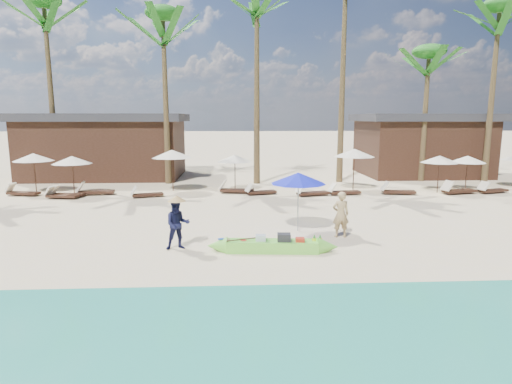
{
  "coord_description": "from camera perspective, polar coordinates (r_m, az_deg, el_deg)",
  "views": [
    {
      "loc": [
        0.76,
        -12.35,
        4.03
      ],
      "look_at": [
        1.49,
        2.0,
        1.53
      ],
      "focal_mm": 30.0,
      "sensor_mm": 36.0,
      "label": 1
    }
  ],
  "objects": [
    {
      "name": "pavilion_east",
      "position": [
        32.71,
        21.09,
        5.99
      ],
      "size": [
        8.8,
        6.6,
        4.3
      ],
      "color": "#372016",
      "rests_on": "ground"
    },
    {
      "name": "palm_4",
      "position": [
        26.95,
        0.11,
        21.46
      ],
      "size": [
        2.08,
        2.08,
        11.7
      ],
      "color": "brown",
      "rests_on": "ground"
    },
    {
      "name": "resort_parasol_4",
      "position": [
        24.19,
        -23.33,
        3.94
      ],
      "size": [
        2.02,
        2.02,
        2.08
      ],
      "color": "#372016",
      "rests_on": "ground"
    },
    {
      "name": "resort_parasol_9",
      "position": [
        26.35,
        26.38,
        3.93
      ],
      "size": [
        1.92,
        1.92,
        1.97
      ],
      "color": "#372016",
      "rests_on": "ground"
    },
    {
      "name": "pavilion_west",
      "position": [
        31.16,
        -19.34,
        5.92
      ],
      "size": [
        10.8,
        6.6,
        4.3
      ],
      "color": "#372016",
      "rests_on": "ground"
    },
    {
      "name": "resort_parasol_8",
      "position": [
        25.19,
        23.27,
        4.04
      ],
      "size": [
        1.97,
        1.97,
        2.03
      ],
      "color": "#372016",
      "rests_on": "ground"
    },
    {
      "name": "lounger_5_left",
      "position": [
        22.66,
        -14.54,
        -0.23
      ],
      "size": [
        1.7,
        0.99,
        0.55
      ],
      "rotation": [
        0.0,
        0.0,
        0.32
      ],
      "color": "#372016",
      "rests_on": "ground"
    },
    {
      "name": "wet_sand_strip",
      "position": [
        8.42,
        -8.16,
        -18.86
      ],
      "size": [
        240.0,
        4.5,
        0.01
      ],
      "primitive_type": "cube",
      "color": "tan",
      "rests_on": "ground"
    },
    {
      "name": "lounger_9_left",
      "position": [
        25.28,
        25.26,
        0.24
      ],
      "size": [
        2.03,
        1.03,
        0.66
      ],
      "rotation": [
        0.0,
        0.0,
        0.23
      ],
      "color": "#372016",
      "rests_on": "ground"
    },
    {
      "name": "lounger_6_left",
      "position": [
        23.17,
        -2.88,
        0.36
      ],
      "size": [
        1.96,
        0.88,
        0.64
      ],
      "rotation": [
        0.0,
        0.0,
        -0.16
      ],
      "color": "#372016",
      "rests_on": "ground"
    },
    {
      "name": "resort_parasol_7",
      "position": [
        24.69,
        12.98,
        5.11
      ],
      "size": [
        2.26,
        2.26,
        2.32
      ],
      "color": "#372016",
      "rests_on": "ground"
    },
    {
      "name": "lounger_3_right",
      "position": [
        24.09,
        -23.95,
        -0.19
      ],
      "size": [
        1.65,
        0.62,
        0.55
      ],
      "rotation": [
        0.0,
        0.0,
        -0.07
      ],
      "color": "#372016",
      "rests_on": "ground"
    },
    {
      "name": "ground",
      "position": [
        13.01,
        -6.17,
        -8.25
      ],
      "size": [
        240.0,
        240.0,
        0.0
      ],
      "primitive_type": "plane",
      "color": "beige",
      "rests_on": "ground"
    },
    {
      "name": "green_canoe",
      "position": [
        13.13,
        2.19,
        -7.15
      ],
      "size": [
        4.47,
        0.8,
        0.57
      ],
      "rotation": [
        0.0,
        0.0,
        -0.08
      ],
      "color": "#6FD741",
      "rests_on": "ground"
    },
    {
      "name": "palm_3",
      "position": [
        27.32,
        -12.23,
        19.22
      ],
      "size": [
        2.08,
        2.08,
        10.52
      ],
      "color": "brown",
      "rests_on": "ground"
    },
    {
      "name": "lounger_9_right",
      "position": [
        26.4,
        28.9,
        0.27
      ],
      "size": [
        1.83,
        1.01,
        0.59
      ],
      "rotation": [
        0.0,
        0.0,
        0.29
      ],
      "color": "#372016",
      "rests_on": "ground"
    },
    {
      "name": "palm_7",
      "position": [
        30.86,
        29.52,
        17.89
      ],
      "size": [
        2.08,
        2.08,
        11.08
      ],
      "color": "brown",
      "rests_on": "ground"
    },
    {
      "name": "vendor_green",
      "position": [
        13.44,
        -10.42,
        -4.27
      ],
      "size": [
        0.88,
        0.76,
        1.58
      ],
      "primitive_type": "imported",
      "rotation": [
        0.0,
        0.0,
        0.23
      ],
      "color": "#131434",
      "rests_on": "ground"
    },
    {
      "name": "lounger_4_left",
      "position": [
        23.72,
        -24.63,
        -0.37
      ],
      "size": [
        1.71,
        0.77,
        0.56
      ],
      "rotation": [
        0.0,
        0.0,
        -0.16
      ],
      "color": "#372016",
      "rests_on": "ground"
    },
    {
      "name": "lounger_4_right",
      "position": [
        24.17,
        -20.82,
        0.12
      ],
      "size": [
        1.95,
        0.82,
        0.64
      ],
      "rotation": [
        0.0,
        0.0,
        0.13
      ],
      "color": "#372016",
      "rests_on": "ground"
    },
    {
      "name": "lounger_3_left",
      "position": [
        25.54,
        -28.82,
        -0.01
      ],
      "size": [
        1.81,
        0.87,
        0.59
      ],
      "rotation": [
        0.0,
        0.0,
        -0.2
      ],
      "color": "#372016",
      "rests_on": "ground"
    },
    {
      "name": "palm_6",
      "position": [
        29.61,
        21.97,
        15.02
      ],
      "size": [
        2.08,
        2.08,
        8.51
      ],
      "color": "brown",
      "rests_on": "ground"
    },
    {
      "name": "lounger_6_right",
      "position": [
        22.68,
        0.43,
        0.1
      ],
      "size": [
        1.74,
        0.95,
        0.57
      ],
      "rotation": [
        0.0,
        0.0,
        0.28
      ],
      "color": "#372016",
      "rests_on": "ground"
    },
    {
      "name": "lounger_7_left",
      "position": [
        22.48,
        7.3,
        -0.03
      ],
      "size": [
        1.84,
        1.0,
        0.6
      ],
      "rotation": [
        0.0,
        0.0,
        0.27
      ],
      "color": "#372016",
      "rests_on": "ground"
    },
    {
      "name": "resort_parasol_6",
      "position": [
        23.72,
        -2.83,
        4.51
      ],
      "size": [
        1.97,
        1.97,
        2.03
      ],
      "color": "#372016",
      "rests_on": "ground"
    },
    {
      "name": "lounger_7_right",
      "position": [
        23.08,
        11.47,
        0.09
      ],
      "size": [
        1.77,
        0.73,
        0.58
      ],
      "rotation": [
        0.0,
        0.0,
        0.12
      ],
      "color": "#372016",
      "rests_on": "ground"
    },
    {
      "name": "palm_2",
      "position": [
        30.07,
        -26.23,
        18.75
      ],
      "size": [
        2.08,
        2.08,
        11.33
      ],
      "color": "brown",
      "rests_on": "ground"
    },
    {
      "name": "resort_parasol_5",
      "position": [
        24.06,
        -11.15,
        5.01
      ],
      "size": [
        2.23,
        2.23,
        2.3
      ],
      "color": "#372016",
      "rests_on": "ground"
    },
    {
      "name": "lounger_8_left",
      "position": [
        23.97,
        18.2,
        0.17
      ],
      "size": [
        1.85,
        0.79,
        0.61
      ],
      "rotation": [
        0.0,
        0.0,
        -0.13
      ],
      "color": "#372016",
      "rests_on": "ground"
    },
    {
      "name": "resort_parasol_3",
      "position": [
        25.95,
        -27.55,
        4.13
      ],
      "size": [
        2.09,
        2.09,
        2.16
      ],
      "color": "#372016",
      "rests_on": "ground"
    },
    {
      "name": "tourist",
      "position": [
        14.83,
        11.23,
        -2.95
      ],
      "size": [
        0.59,
        0.4,
        1.59
      ],
      "primitive_type": "imported",
      "rotation": [
        0.0,
        0.0,
        3.18
      ],
      "color": "tan",
      "rests_on": "ground"
    },
    {
      "name": "blue_umbrella",
      "position": [
        15.22,
        5.68,
        1.85
      ],
      "size": [
        1.98,
        1.98,
        2.13
      ],
      "color": "#99999E",
      "rests_on": "ground"
    },
    {
      "name": "palm_5",
      "position": [
        28.38,
        11.8,
        23.5
      ],
      "size": [
        2.08,
        2.08,
        13.6
      ],
      "color": "brown",
      "rests_on": "ground"
    }
  ]
}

